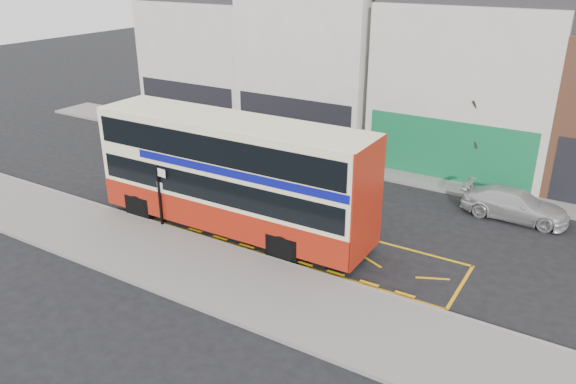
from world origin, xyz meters
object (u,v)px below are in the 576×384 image
Objects in this scene: street_tree_left at (160,58)px; street_tree_right at (481,109)px; car_white at (515,204)px; bus_stop_post at (160,189)px; double_decker_bus at (233,174)px; car_silver at (267,146)px; car_grey at (328,158)px.

street_tree_left is 1.14× the size of street_tree_right.
street_tree_left is at bearing 81.43° from car_white.
bus_stop_post is at bearing -128.26° from street_tree_right.
car_white is at bearing -52.32° from street_tree_right.
double_decker_bus is 18.19m from street_tree_left.
car_silver is at bearing 85.83° from car_white.
street_tree_left reaches higher than double_decker_bus.
car_silver is (-3.99, 8.41, -1.88)m from double_decker_bus.
car_silver is 0.58× the size of street_tree_left.
bus_stop_post is at bearing -47.34° from street_tree_left.
bus_stop_post reaches higher than car_silver.
street_tree_left reaches higher than car_grey.
car_silver is (-1.34, 9.88, -1.14)m from bus_stop_post.
double_decker_bus reaches higher than car_grey.
street_tree_right reaches higher than car_white.
bus_stop_post is at bearing -177.25° from car_grey.
double_decker_bus is at bearing -160.76° from car_silver.
street_tree_right is at bearing 56.18° from bus_stop_post.
car_grey is (2.70, 9.75, -1.07)m from bus_stop_post.
car_white is (9.66, -1.01, -0.04)m from car_grey.
car_white is 0.81× the size of street_tree_right.
car_silver is 11.25m from street_tree_left.
car_white is at bearing 36.13° from double_decker_bus.
car_white is at bearing -9.15° from street_tree_left.
double_decker_bus is 8.47m from car_grey.
double_decker_bus reaches higher than bus_stop_post.
street_tree_right is (-2.71, 3.50, 3.11)m from car_white.
street_tree_left is at bearing 179.04° from street_tree_right.
double_decker_bus is 3.13m from bus_stop_post.
double_decker_bus is 4.52× the size of bus_stop_post.
street_tree_left reaches higher than street_tree_right.
car_white is (12.36, 8.75, -1.11)m from bus_stop_post.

